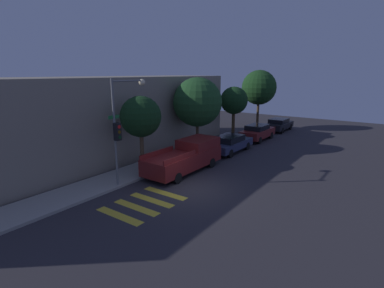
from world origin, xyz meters
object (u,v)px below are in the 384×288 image
(pickup_truck, at_px, (186,156))
(sedan_middle, at_px, (257,132))
(sedan_near_corner, at_px, (230,143))
(tree_near_corner, at_px, (141,117))
(tree_midblock, at_px, (197,102))
(sedan_far_end, at_px, (279,124))
(tree_far_end, at_px, (234,101))
(traffic_light_pole, at_px, (122,119))
(tree_behind_truck, at_px, (259,88))

(pickup_truck, xyz_separation_m, sedan_middle, (10.80, 0.00, -0.18))
(sedan_near_corner, relative_size, tree_near_corner, 0.97)
(sedan_near_corner, bearing_deg, pickup_truck, -180.00)
(sedan_near_corner, bearing_deg, tree_midblock, 117.63)
(sedan_far_end, height_order, tree_midblock, tree_midblock)
(sedan_middle, distance_m, tree_far_end, 3.56)
(traffic_light_pole, xyz_separation_m, sedan_middle, (14.67, -1.27, -2.90))
(sedan_middle, relative_size, tree_behind_truck, 0.68)
(sedan_near_corner, bearing_deg, tree_far_end, 25.20)
(tree_near_corner, bearing_deg, pickup_truck, -54.09)
(sedan_near_corner, xyz_separation_m, tree_behind_truck, (10.26, 2.22, 3.76))
(tree_far_end, bearing_deg, traffic_light_pole, -176.16)
(sedan_near_corner, relative_size, tree_far_end, 0.95)
(sedan_middle, bearing_deg, tree_midblock, 160.84)
(tree_far_end, height_order, tree_behind_truck, tree_behind_truck)
(pickup_truck, bearing_deg, tree_far_end, 12.19)
(tree_far_end, bearing_deg, sedan_far_end, -20.22)
(traffic_light_pole, relative_size, tree_midblock, 1.01)
(sedan_middle, xyz_separation_m, tree_midblock, (-6.40, 2.22, 3.06))
(tree_behind_truck, bearing_deg, sedan_far_end, -77.37)
(tree_midblock, distance_m, tree_far_end, 5.89)
(sedan_middle, xyz_separation_m, tree_near_corner, (-12.41, 2.22, 2.65))
(traffic_light_pole, distance_m, tree_far_end, 14.19)
(sedan_near_corner, distance_m, tree_near_corner, 7.98)
(tree_midblock, bearing_deg, traffic_light_pole, -173.45)
(traffic_light_pole, bearing_deg, pickup_truck, -18.21)
(traffic_light_pole, distance_m, tree_behind_truck, 19.73)
(sedan_near_corner, height_order, sedan_far_end, sedan_near_corner)
(pickup_truck, bearing_deg, tree_behind_truck, 7.99)
(sedan_far_end, xyz_separation_m, tree_near_corner, (-17.93, 2.22, 2.70))
(tree_near_corner, relative_size, tree_behind_truck, 0.74)
(sedan_middle, height_order, tree_midblock, tree_midblock)
(sedan_far_end, bearing_deg, tree_behind_truck, 102.63)
(sedan_middle, bearing_deg, tree_behind_truck, 23.86)
(tree_near_corner, bearing_deg, sedan_middle, -10.15)
(pickup_truck, relative_size, tree_midblock, 1.01)
(traffic_light_pole, bearing_deg, sedan_far_end, -3.61)
(traffic_light_pole, relative_size, tree_near_corner, 1.23)
(tree_near_corner, bearing_deg, tree_midblock, -0.00)
(sedan_middle, relative_size, sedan_far_end, 1.01)
(pickup_truck, height_order, sedan_far_end, pickup_truck)
(pickup_truck, relative_size, sedan_far_end, 1.36)
(sedan_far_end, bearing_deg, sedan_near_corner, -180.00)
(sedan_far_end, xyz_separation_m, tree_far_end, (-6.03, 2.22, 2.79))
(tree_near_corner, relative_size, tree_midblock, 0.82)
(traffic_light_pole, height_order, sedan_near_corner, traffic_light_pole)
(sedan_far_end, bearing_deg, tree_far_end, 159.78)
(traffic_light_pole, height_order, tree_far_end, traffic_light_pole)
(sedan_far_end, relative_size, tree_midblock, 0.74)
(pickup_truck, height_order, tree_near_corner, tree_near_corner)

